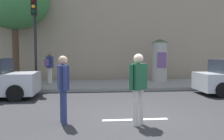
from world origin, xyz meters
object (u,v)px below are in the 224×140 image
at_px(pedestrian_in_dark_shirt, 49,65).
at_px(pedestrian_tallest, 63,83).
at_px(street_tree, 14,0).
at_px(pedestrian_with_bag, 138,84).
at_px(traffic_light, 35,29).
at_px(poster_column, 159,60).

bearing_deg(pedestrian_in_dark_shirt, pedestrian_tallest, -79.18).
relative_size(street_tree, pedestrian_in_dark_shirt, 3.70).
xyz_separation_m(pedestrian_with_bag, pedestrian_in_dark_shirt, (-3.31, 7.92, 0.13)).
xyz_separation_m(traffic_light, pedestrian_with_bag, (3.63, -5.75, -1.90)).
bearing_deg(street_tree, pedestrian_in_dark_shirt, -21.77).
bearing_deg(pedestrian_in_dark_shirt, traffic_light, -98.35).
height_order(street_tree, pedestrian_tallest, street_tree).
height_order(street_tree, pedestrian_with_bag, street_tree).
distance_m(poster_column, street_tree, 9.10).
height_order(poster_column, pedestrian_in_dark_shirt, poster_column).
bearing_deg(traffic_light, pedestrian_in_dark_shirt, 81.65).
xyz_separation_m(traffic_light, street_tree, (-1.69, 2.97, 1.90)).
bearing_deg(street_tree, pedestrian_with_bag, -58.64).
distance_m(poster_column, pedestrian_tallest, 9.41).
height_order(pedestrian_tallest, pedestrian_in_dark_shirt, pedestrian_in_dark_shirt).
relative_size(street_tree, pedestrian_with_bag, 3.59).
bearing_deg(street_tree, pedestrian_tallest, -67.58).
distance_m(street_tree, pedestrian_tallest, 9.82).
height_order(pedestrian_with_bag, pedestrian_in_dark_shirt, pedestrian_in_dark_shirt).
xyz_separation_m(poster_column, pedestrian_in_dark_shirt, (-6.42, -0.43, -0.25)).
height_order(pedestrian_with_bag, pedestrian_tallest, pedestrian_with_bag).
bearing_deg(poster_column, pedestrian_tallest, -121.93).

